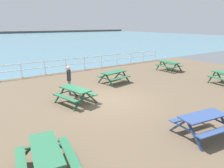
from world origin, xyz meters
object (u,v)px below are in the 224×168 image
object	(u,v)px
picnic_table_mid_centre	(75,92)
visitor	(69,79)
picnic_table_near_left	(169,64)
picnic_table_far_right	(46,154)
picnic_table_near_right	(203,120)
picnic_table_far_left	(114,74)

from	to	relation	value
picnic_table_mid_centre	visitor	world-z (taller)	visitor
picnic_table_near_left	picnic_table_far_right	distance (m)	14.64
picnic_table_mid_centre	picnic_table_near_right	bearing A→B (deg)	-170.73
picnic_table_near_right	picnic_table_far_left	bearing A→B (deg)	87.64
picnic_table_mid_centre	visitor	distance (m)	1.44
picnic_table_far_left	picnic_table_near_left	bearing A→B (deg)	-4.00
picnic_table_near_right	picnic_table_far_left	distance (m)	7.71
picnic_table_near_left	visitor	distance (m)	9.80
picnic_table_mid_centre	picnic_table_far_left	size ratio (longest dim) A/B	1.05
picnic_table_near_left	picnic_table_mid_centre	distance (m)	10.32
picnic_table_near_right	visitor	size ratio (longest dim) A/B	1.21
picnic_table_mid_centre	picnic_table_far_left	bearing A→B (deg)	-76.09
picnic_table_near_right	visitor	xyz separation A→B (m)	(-2.09, 6.94, 0.36)
picnic_table_near_right	picnic_table_mid_centre	bearing A→B (deg)	121.51
picnic_table_near_left	visitor	bearing A→B (deg)	94.55
picnic_table_near_right	picnic_table_mid_centre	distance (m)	6.06
picnic_table_near_left	picnic_table_near_right	bearing A→B (deg)	134.44
picnic_table_far_left	picnic_table_mid_centre	bearing A→B (deg)	-161.06
picnic_table_far_left	visitor	size ratio (longest dim) A/B	1.21
picnic_table_near_left	picnic_table_near_right	size ratio (longest dim) A/B	0.93
picnic_table_mid_centre	picnic_table_far_right	distance (m)	5.28
picnic_table_near_left	picnic_table_far_left	size ratio (longest dim) A/B	0.92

